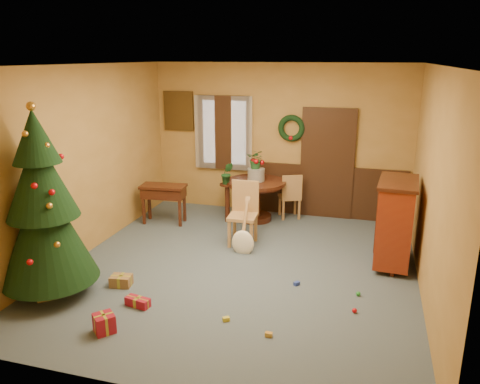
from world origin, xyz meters
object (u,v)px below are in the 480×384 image
(dining_table, at_px, (256,193))
(christmas_tree, at_px, (43,208))
(chair_near, at_px, (244,211))
(writing_desk, at_px, (164,194))
(sideboard, at_px, (395,221))

(dining_table, distance_m, christmas_tree, 4.05)
(dining_table, height_order, chair_near, chair_near)
(christmas_tree, bearing_deg, chair_near, 51.00)
(writing_desk, bearing_deg, sideboard, -10.58)
(dining_table, xyz_separation_m, sideboard, (2.44, -1.38, 0.16))
(christmas_tree, bearing_deg, writing_desk, 85.05)
(dining_table, distance_m, chair_near, 1.15)
(chair_near, bearing_deg, sideboard, -5.63)
(chair_near, xyz_separation_m, christmas_tree, (-1.94, -2.39, 0.63))
(dining_table, xyz_separation_m, christmas_tree, (-1.86, -3.54, 0.65))
(chair_near, bearing_deg, dining_table, 94.11)
(dining_table, bearing_deg, writing_desk, -158.80)
(dining_table, distance_m, sideboard, 2.81)
(christmas_tree, distance_m, sideboard, 4.84)
(sideboard, bearing_deg, writing_desk, 169.42)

